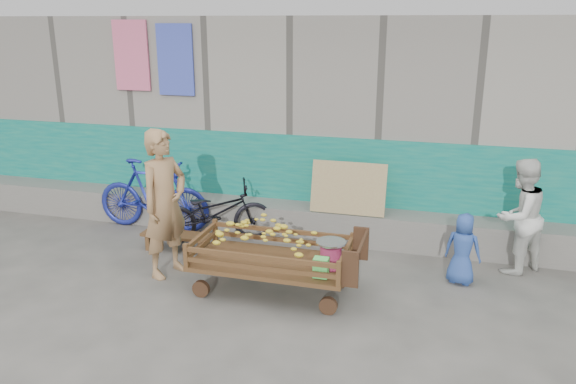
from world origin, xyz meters
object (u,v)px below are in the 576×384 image
(woman, at_px, (520,216))
(child, at_px, (463,249))
(vendor_man, at_px, (165,204))
(bicycle_blue, at_px, (153,195))
(bicycle_dark, at_px, (215,212))
(bench, at_px, (177,238))
(banana_cart, at_px, (268,247))

(woman, height_order, child, woman)
(vendor_man, height_order, bicycle_blue, vendor_man)
(bicycle_blue, bearing_deg, woman, -92.10)
(vendor_man, distance_m, woman, 4.21)
(woman, xyz_separation_m, bicycle_dark, (-3.89, -0.08, -0.29))
(bench, height_order, child, child)
(banana_cart, distance_m, bench, 1.77)
(child, distance_m, bicycle_blue, 4.35)
(bench, xyz_separation_m, bicycle_blue, (-0.69, 0.66, 0.34))
(vendor_man, bearing_deg, banana_cart, -76.90)
(vendor_man, bearing_deg, bench, 37.28)
(banana_cart, xyz_separation_m, child, (2.08, 0.83, -0.12))
(banana_cart, distance_m, woman, 3.04)
(banana_cart, height_order, child, child)
(bench, bearing_deg, woman, 7.21)
(banana_cart, bearing_deg, bicycle_blue, 146.45)
(child, bearing_deg, bicycle_blue, 5.43)
(banana_cart, xyz_separation_m, bicycle_blue, (-2.22, 1.47, -0.02))
(bicycle_blue, bearing_deg, bench, -134.17)
(banana_cart, height_order, vendor_man, vendor_man)
(vendor_man, relative_size, bicycle_dark, 1.12)
(vendor_man, distance_m, bicycle_dark, 1.23)
(vendor_man, relative_size, woman, 1.26)
(banana_cart, xyz_separation_m, vendor_man, (-1.31, 0.15, 0.34))
(bench, height_order, woman, woman)
(woman, distance_m, bicycle_dark, 3.90)
(bicycle_dark, bearing_deg, banana_cart, -161.60)
(bench, height_order, bicycle_blue, bicycle_blue)
(bench, relative_size, woman, 0.68)
(bicycle_dark, bearing_deg, vendor_man, 148.83)
(bench, height_order, bicycle_dark, bicycle_dark)
(woman, distance_m, child, 0.87)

